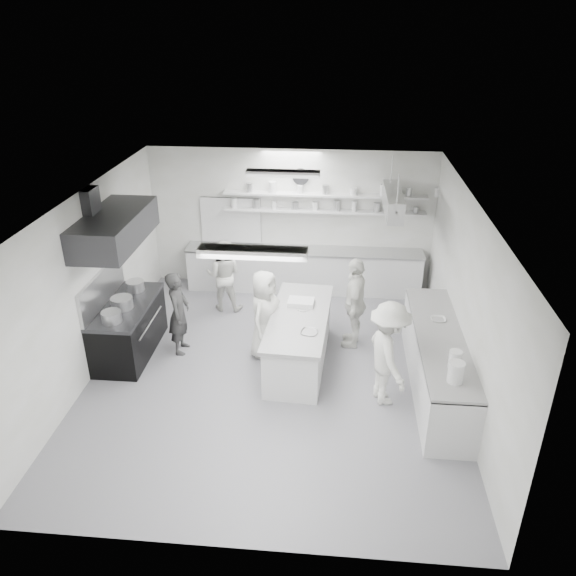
# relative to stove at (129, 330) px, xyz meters

# --- Properties ---
(floor) EXTENTS (6.00, 7.00, 0.02)m
(floor) POSITION_rel_stove_xyz_m (2.60, -0.40, -0.46)
(floor) COLOR gray
(floor) RESTS_ON ground
(ceiling) EXTENTS (6.00, 7.00, 0.02)m
(ceiling) POSITION_rel_stove_xyz_m (2.60, -0.40, 2.56)
(ceiling) COLOR silver
(ceiling) RESTS_ON wall_back
(wall_back) EXTENTS (6.00, 0.04, 3.00)m
(wall_back) POSITION_rel_stove_xyz_m (2.60, 3.10, 1.05)
(wall_back) COLOR silver
(wall_back) RESTS_ON floor
(wall_front) EXTENTS (6.00, 0.04, 3.00)m
(wall_front) POSITION_rel_stove_xyz_m (2.60, -3.90, 1.05)
(wall_front) COLOR silver
(wall_front) RESTS_ON floor
(wall_left) EXTENTS (0.04, 7.00, 3.00)m
(wall_left) POSITION_rel_stove_xyz_m (-0.40, -0.40, 1.05)
(wall_left) COLOR silver
(wall_left) RESTS_ON floor
(wall_right) EXTENTS (0.04, 7.00, 3.00)m
(wall_right) POSITION_rel_stove_xyz_m (5.60, -0.40, 1.05)
(wall_right) COLOR silver
(wall_right) RESTS_ON floor
(stove) EXTENTS (0.80, 1.80, 0.90)m
(stove) POSITION_rel_stove_xyz_m (0.00, 0.00, 0.00)
(stove) COLOR black
(stove) RESTS_ON floor
(exhaust_hood) EXTENTS (0.85, 2.00, 0.50)m
(exhaust_hood) POSITION_rel_stove_xyz_m (0.00, -0.00, 1.90)
(exhaust_hood) COLOR #2D2D30
(exhaust_hood) RESTS_ON wall_left
(back_counter) EXTENTS (5.00, 0.60, 0.92)m
(back_counter) POSITION_rel_stove_xyz_m (2.90, 2.80, 0.01)
(back_counter) COLOR silver
(back_counter) RESTS_ON floor
(shelf_lower) EXTENTS (4.20, 0.26, 0.04)m
(shelf_lower) POSITION_rel_stove_xyz_m (3.30, 2.97, 1.30)
(shelf_lower) COLOR silver
(shelf_lower) RESTS_ON wall_back
(shelf_upper) EXTENTS (4.20, 0.26, 0.04)m
(shelf_upper) POSITION_rel_stove_xyz_m (3.30, 2.97, 1.65)
(shelf_upper) COLOR silver
(shelf_upper) RESTS_ON wall_back
(pass_through_window) EXTENTS (1.30, 0.04, 1.00)m
(pass_through_window) POSITION_rel_stove_xyz_m (1.30, 3.08, 1.00)
(pass_through_window) COLOR black
(pass_through_window) RESTS_ON wall_back
(wall_clock) EXTENTS (0.32, 0.05, 0.32)m
(wall_clock) POSITION_rel_stove_xyz_m (2.80, 3.06, 2.00)
(wall_clock) COLOR silver
(wall_clock) RESTS_ON wall_back
(right_counter) EXTENTS (0.74, 3.30, 0.94)m
(right_counter) POSITION_rel_stove_xyz_m (5.25, -0.60, 0.02)
(right_counter) COLOR silver
(right_counter) RESTS_ON floor
(pot_rack) EXTENTS (0.30, 1.60, 0.40)m
(pot_rack) POSITION_rel_stove_xyz_m (4.60, 2.00, 1.85)
(pot_rack) COLOR #B1B2B3
(pot_rack) RESTS_ON ceiling
(light_fixture_front) EXTENTS (1.30, 0.25, 0.10)m
(light_fixture_front) POSITION_rel_stove_xyz_m (2.60, -2.20, 2.49)
(light_fixture_front) COLOR silver
(light_fixture_front) RESTS_ON ceiling
(light_fixture_rear) EXTENTS (1.30, 0.25, 0.10)m
(light_fixture_rear) POSITION_rel_stove_xyz_m (2.60, 1.40, 2.49)
(light_fixture_rear) COLOR silver
(light_fixture_rear) RESTS_ON ceiling
(prep_island) EXTENTS (1.00, 2.39, 0.86)m
(prep_island) POSITION_rel_stove_xyz_m (3.01, -0.04, -0.02)
(prep_island) COLOR silver
(prep_island) RESTS_ON floor
(stove_pot) EXTENTS (0.37, 0.37, 0.24)m
(stove_pot) POSITION_rel_stove_xyz_m (0.00, -0.12, 0.58)
(stove_pot) COLOR #B1B2B3
(stove_pot) RESTS_ON stove
(cook_stove) EXTENTS (0.37, 0.56, 1.53)m
(cook_stove) POSITION_rel_stove_xyz_m (0.89, 0.13, 0.31)
(cook_stove) COLOR #2C2C2C
(cook_stove) RESTS_ON floor
(cook_back) EXTENTS (0.75, 0.59, 1.49)m
(cook_back) POSITION_rel_stove_xyz_m (1.36, 1.79, 0.30)
(cook_back) COLOR silver
(cook_back) RESTS_ON floor
(cook_island_left) EXTENTS (0.71, 0.90, 1.60)m
(cook_island_left) POSITION_rel_stove_xyz_m (2.39, 0.15, 0.35)
(cook_island_left) COLOR silver
(cook_island_left) RESTS_ON floor
(cook_island_right) EXTENTS (0.53, 1.04, 1.69)m
(cook_island_right) POSITION_rel_stove_xyz_m (3.95, 0.64, 0.40)
(cook_island_right) COLOR silver
(cook_island_right) RESTS_ON floor
(cook_right) EXTENTS (0.92, 1.23, 1.70)m
(cook_right) POSITION_rel_stove_xyz_m (4.42, -0.99, 0.40)
(cook_right) COLOR silver
(cook_right) RESTS_ON floor
(bowl_island_a) EXTENTS (0.33, 0.33, 0.07)m
(bowl_island_a) POSITION_rel_stove_xyz_m (3.21, -0.57, 0.45)
(bowl_island_a) COLOR #B1B2B3
(bowl_island_a) RESTS_ON prep_island
(bowl_island_b) EXTENTS (0.21, 0.21, 0.06)m
(bowl_island_b) POSITION_rel_stove_xyz_m (3.06, 0.18, 0.45)
(bowl_island_b) COLOR silver
(bowl_island_b) RESTS_ON prep_island
(bowl_right) EXTENTS (0.25, 0.25, 0.06)m
(bowl_right) POSITION_rel_stove_xyz_m (5.28, -0.08, 0.52)
(bowl_right) COLOR silver
(bowl_right) RESTS_ON right_counter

